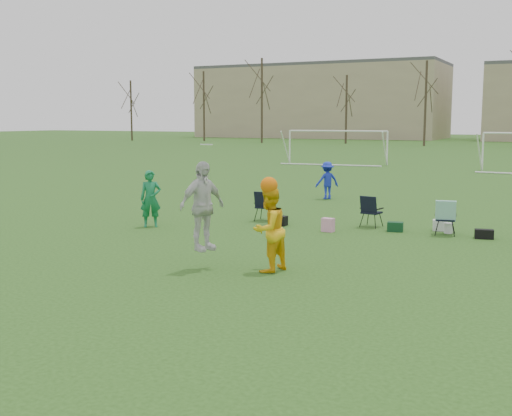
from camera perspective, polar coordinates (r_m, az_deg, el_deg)
The scene contains 6 objects.
ground at distance 12.56m, azimuth -1.52°, elevation -7.23°, with size 260.00×260.00×0.00m, color #264A17.
fielder_green_near at distance 19.80m, azimuth -9.35°, elevation 0.82°, with size 0.63×0.42×1.73m, color #147443.
fielder_blue at distance 26.55m, azimuth 6.34°, elevation 2.45°, with size 0.99×0.57×1.54m, color #182AB9.
center_contest at distance 13.86m, azimuth -1.66°, elevation -0.84°, with size 2.27×1.61×2.76m.
sideline_setup at distance 19.05m, azimuth 15.01°, elevation -0.53°, with size 9.00×1.96×1.89m.
goal_left at distance 47.39m, azimuth 7.23°, elevation 6.23°, with size 7.39×0.76×2.46m.
Camera 1 is at (5.72, -10.69, 3.29)m, focal length 45.00 mm.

